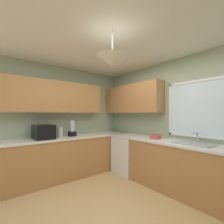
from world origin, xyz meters
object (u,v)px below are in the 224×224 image
Objects in this scene: dishwasher at (128,155)px; sink_assembly at (193,143)px; kettle at (60,132)px; blender_appliance at (72,129)px; microwave at (44,132)px; bowl at (155,136)px.

sink_assembly is at bearing 1.36° from dishwasher.
blender_appliance is at bearing 93.92° from kettle.
dishwasher is 3.81× the size of kettle.
blender_appliance is at bearing 90.00° from microwave.
blender_appliance is (0.00, 0.63, 0.02)m from microwave.
kettle reaches higher than bowl.
microwave reaches higher than kettle.
blender_appliance is (-0.66, -1.16, 0.64)m from dishwasher.
blender_appliance reaches higher than bowl.
blender_appliance reaches higher than kettle.
sink_assembly is (2.20, 1.83, -0.13)m from microwave.
dishwasher is 3.73× the size of bowl.
kettle is at bearing -86.08° from blender_appliance.
dishwasher is 1.48m from blender_appliance.
sink_assembly is at bearing 34.38° from kettle.
microwave reaches higher than dishwasher.
bowl is (1.43, 1.82, -0.10)m from microwave.
kettle is (-0.64, -1.45, 0.59)m from dishwasher.
blender_appliance is at bearing -151.41° from sink_assembly.
sink_assembly reaches higher than bowl.
microwave is at bearing -93.39° from kettle.
kettle is at bearing -113.78° from dishwasher.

